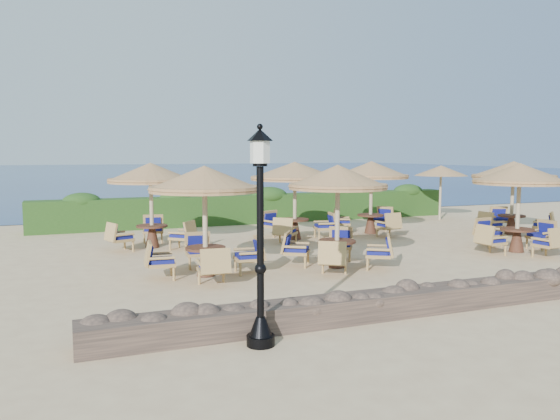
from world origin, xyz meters
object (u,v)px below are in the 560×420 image
object	(u,v)px
cafe_set_3	(151,188)
cafe_set_5	(371,182)
lamp_post	(260,246)
extra_parasol	(441,171)
cafe_set_4	(295,182)
cafe_set_6	(513,181)
cafe_set_1	(338,200)
cafe_set_0	(205,202)
cafe_set_2	(519,192)

from	to	relation	value
cafe_set_3	cafe_set_5	bearing A→B (deg)	0.75
cafe_set_3	cafe_set_5	world-z (taller)	same
lamp_post	cafe_set_5	distance (m)	12.26
cafe_set_3	cafe_set_5	distance (m)	7.91
lamp_post	cafe_set_5	world-z (taller)	lamp_post
extra_parasol	cafe_set_4	world-z (taller)	cafe_set_4
cafe_set_4	cafe_set_6	world-z (taller)	same
lamp_post	cafe_set_1	size ratio (longest dim) A/B	1.21
lamp_post	cafe_set_3	distance (m)	9.48
cafe_set_0	cafe_set_2	size ratio (longest dim) A/B	1.00
cafe_set_2	cafe_set_3	size ratio (longest dim) A/B	1.03
cafe_set_4	cafe_set_5	bearing A→B (deg)	4.32
extra_parasol	cafe_set_4	bearing A→B (deg)	-161.79
cafe_set_0	cafe_set_3	distance (m)	4.54
cafe_set_2	lamp_post	bearing A→B (deg)	-154.25
cafe_set_1	cafe_set_2	bearing A→B (deg)	-0.02
cafe_set_0	lamp_post	bearing A→B (deg)	-94.00
cafe_set_5	cafe_set_6	distance (m)	5.09
cafe_set_2	cafe_set_3	xyz separation A→B (m)	(-10.03, 4.76, 0.08)
cafe_set_4	cafe_set_0	bearing A→B (deg)	-133.70
cafe_set_1	cafe_set_5	xyz separation A→B (m)	(3.89, 4.86, 0.14)
cafe_set_3	cafe_set_4	distance (m)	4.79
extra_parasol	cafe_set_1	world-z (taller)	cafe_set_1
cafe_set_0	cafe_set_6	size ratio (longest dim) A/B	0.98
cafe_set_1	cafe_set_5	size ratio (longest dim) A/B	0.99
lamp_post	cafe_set_2	size ratio (longest dim) A/B	1.16
cafe_set_0	cafe_set_2	bearing A→B (deg)	-1.61
lamp_post	cafe_set_6	world-z (taller)	lamp_post
cafe_set_1	cafe_set_3	xyz separation A→B (m)	(-4.02, 4.76, 0.12)
cafe_set_1	cafe_set_3	world-z (taller)	same
lamp_post	cafe_set_2	distance (m)	10.84
extra_parasol	cafe_set_6	world-z (taller)	cafe_set_6
extra_parasol	lamp_post	bearing A→B (deg)	-136.40
cafe_set_4	cafe_set_3	bearing A→B (deg)	178.42
cafe_set_0	cafe_set_3	world-z (taller)	same
cafe_set_0	cafe_set_2	xyz separation A→B (m)	(9.42, -0.26, 0.00)
cafe_set_0	cafe_set_1	size ratio (longest dim) A/B	1.04
cafe_set_1	cafe_set_5	bearing A→B (deg)	51.34
extra_parasol	cafe_set_3	size ratio (longest dim) A/B	0.87
lamp_post	cafe_set_5	size ratio (longest dim) A/B	1.19
extra_parasol	cafe_set_6	distance (m)	4.49
extra_parasol	cafe_set_0	bearing A→B (deg)	-150.17
cafe_set_0	cafe_set_3	size ratio (longest dim) A/B	1.03
cafe_set_5	cafe_set_6	bearing A→B (deg)	-23.73
cafe_set_6	extra_parasol	bearing A→B (deg)	86.16
cafe_set_0	cafe_set_5	size ratio (longest dim) A/B	1.02
lamp_post	extra_parasol	distance (m)	17.41
cafe_set_2	cafe_set_4	size ratio (longest dim) A/B	0.94
lamp_post	cafe_set_0	xyz separation A→B (m)	(0.35, 4.97, 0.24)
cafe_set_2	cafe_set_5	world-z (taller)	same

